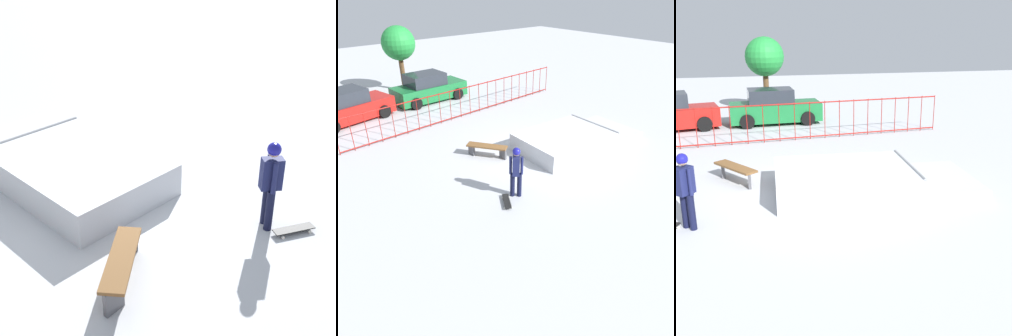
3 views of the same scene
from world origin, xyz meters
The scene contains 9 objects.
ground_plane centered at (0.00, 0.00, 0.00)m, with size 60.00×60.00×0.00m, color #B7BABF.
skate_ramp centered at (1.36, -0.24, 0.32)m, with size 5.55×2.93×0.74m.
skater centered at (-2.92, -1.54, 1.01)m, with size 0.42×0.43×1.73m.
skateboard centered at (-3.42, -1.68, 0.08)m, with size 0.59×0.79×0.09m.
perimeter_fence centered at (0.00, 5.64, 0.77)m, with size 12.80×1.02×1.50m.
park_bench centered at (-1.94, 1.28, 0.36)m, with size 1.24×1.54×0.48m.
parked_car_red centered at (-4.82, 8.64, 0.72)m, with size 4.35×2.53×1.60m.
parked_car_green centered at (-0.23, 9.03, 0.72)m, with size 4.17×2.06×1.60m.
distant_tree centered at (-0.39, 11.89, 2.81)m, with size 1.97×1.97×3.84m.
Camera 2 is at (-9.05, -8.33, 6.17)m, focal length 36.05 mm.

